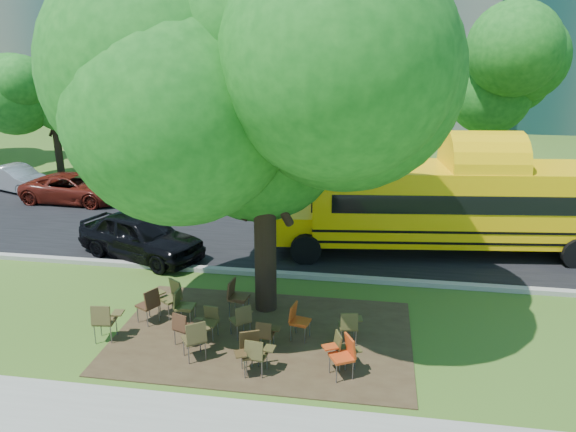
% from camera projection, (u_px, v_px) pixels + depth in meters
% --- Properties ---
extents(ground, '(160.00, 160.00, 0.00)m').
position_uv_depth(ground, '(228.00, 323.00, 14.04)').
color(ground, '#305019').
rests_on(ground, ground).
extents(dirt_patch, '(7.00, 4.50, 0.03)m').
position_uv_depth(dirt_patch, '(263.00, 336.00, 13.41)').
color(dirt_patch, '#382819').
rests_on(dirt_patch, ground).
extents(asphalt_road, '(80.00, 8.00, 0.04)m').
position_uv_depth(asphalt_road, '(277.00, 230.00, 20.60)').
color(asphalt_road, black).
rests_on(asphalt_road, ground).
extents(kerb_near, '(80.00, 0.25, 0.14)m').
position_uv_depth(kerb_near, '(254.00, 272.00, 16.83)').
color(kerb_near, gray).
rests_on(kerb_near, ground).
extents(kerb_far, '(80.00, 0.25, 0.14)m').
position_uv_depth(kerb_far, '(293.00, 198.00, 24.43)').
color(kerb_far, gray).
rests_on(kerb_far, ground).
extents(bg_tree_0, '(5.20, 5.20, 7.18)m').
position_uv_depth(bg_tree_0, '(50.00, 85.00, 26.61)').
color(bg_tree_0, black).
rests_on(bg_tree_0, ground).
extents(bg_tree_2, '(4.80, 4.80, 6.62)m').
position_uv_depth(bg_tree_2, '(211.00, 89.00, 28.49)').
color(bg_tree_2, black).
rests_on(bg_tree_2, ground).
extents(bg_tree_3, '(5.60, 5.60, 7.84)m').
position_uv_depth(bg_tree_3, '(485.00, 78.00, 24.42)').
color(bg_tree_3, black).
rests_on(bg_tree_3, ground).
extents(main_tree, '(7.14, 7.14, 8.97)m').
position_uv_depth(main_tree, '(263.00, 101.00, 13.09)').
color(main_tree, black).
rests_on(main_tree, ground).
extents(school_bus, '(12.08, 3.97, 2.90)m').
position_uv_depth(school_bus, '(474.00, 204.00, 18.05)').
color(school_bus, '#F8BB07').
rests_on(school_bus, ground).
extents(chair_0, '(0.65, 0.63, 0.97)m').
position_uv_depth(chair_0, '(105.00, 318.00, 13.02)').
color(chair_0, '#4B4120').
rests_on(chair_0, ground).
extents(chair_1, '(0.68, 0.53, 0.85)m').
position_uv_depth(chair_1, '(184.00, 326.00, 12.85)').
color(chair_1, '#3F2416').
rests_on(chair_1, ground).
extents(chair_2, '(0.65, 0.82, 0.97)m').
position_uv_depth(chair_2, '(196.00, 336.00, 12.27)').
color(chair_2, '#483C1F').
rests_on(chair_2, ground).
extents(chair_3, '(0.55, 0.46, 0.78)m').
position_uv_depth(chair_3, '(209.00, 319.00, 13.23)').
color(chair_3, '#4B4220').
rests_on(chair_3, ground).
extents(chair_4, '(0.61, 0.51, 0.87)m').
position_uv_depth(chair_4, '(257.00, 353.00, 11.73)').
color(chair_4, '#433B1D').
rests_on(chair_4, ground).
extents(chair_5, '(0.63, 0.72, 0.92)m').
position_uv_depth(chair_5, '(250.00, 349.00, 11.83)').
color(chair_5, '#3F2D16').
rests_on(chair_5, ground).
extents(chair_6, '(0.76, 0.64, 0.94)m').
position_uv_depth(chair_6, '(343.00, 352.00, 11.68)').
color(chair_6, '#B43A13').
rests_on(chair_6, ground).
extents(chair_7, '(0.65, 0.58, 0.84)m').
position_uv_depth(chair_7, '(343.00, 347.00, 11.98)').
color(chair_7, '#433E1D').
rests_on(chair_7, ground).
extents(chair_8, '(0.62, 0.78, 0.94)m').
position_uv_depth(chair_8, '(150.00, 302.00, 13.86)').
color(chair_8, '#402617').
rests_on(chair_8, ground).
extents(chair_9, '(0.82, 0.64, 0.96)m').
position_uv_depth(chair_9, '(171.00, 294.00, 14.23)').
color(chair_9, '#4E4922').
rests_on(chair_9, ground).
extents(chair_10, '(0.57, 0.69, 0.97)m').
position_uv_depth(chair_10, '(236.00, 295.00, 14.21)').
color(chair_10, '#4D301B').
rests_on(chair_10, ground).
extents(chair_11, '(0.59, 0.75, 0.87)m').
position_uv_depth(chair_11, '(242.00, 317.00, 13.20)').
color(chair_11, '#4B3F20').
rests_on(chair_11, ground).
extents(chair_12, '(0.53, 0.67, 0.90)m').
position_uv_depth(chair_12, '(298.00, 318.00, 13.11)').
color(chair_12, '#AE4112').
rests_on(chair_12, ground).
extents(chair_13, '(0.58, 0.59, 0.86)m').
position_uv_depth(chair_13, '(350.00, 324.00, 12.91)').
color(chair_13, '#47421F').
rests_on(chair_13, ground).
extents(chair_14, '(0.55, 0.60, 0.94)m').
position_uv_depth(chair_14, '(182.00, 304.00, 13.77)').
color(chair_14, '#4C4921').
rests_on(chair_14, ground).
extents(chair_15, '(0.53, 0.46, 0.78)m').
position_uv_depth(chair_15, '(266.00, 332.00, 12.64)').
color(chair_15, '#443018').
rests_on(chair_15, ground).
extents(black_car, '(4.68, 3.19, 1.48)m').
position_uv_depth(black_car, '(141.00, 235.00, 17.95)').
color(black_car, black).
rests_on(black_car, ground).
extents(bg_car_silver, '(3.83, 2.47, 1.19)m').
position_uv_depth(bg_car_silver, '(17.00, 179.00, 25.55)').
color(bg_car_silver, '#96969B').
rests_on(bg_car_silver, ground).
extents(bg_car_red, '(4.51, 2.24, 1.23)m').
position_uv_depth(bg_car_red, '(75.00, 188.00, 23.87)').
color(bg_car_red, '#50140D').
rests_on(bg_car_red, ground).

